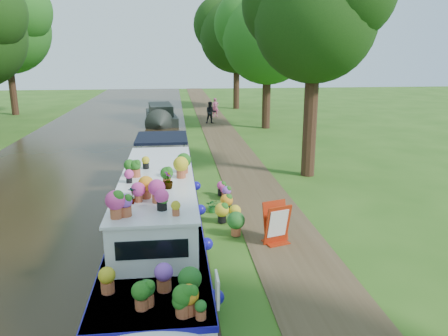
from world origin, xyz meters
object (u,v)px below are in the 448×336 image
second_boat (161,115)px  sandwich_board (277,225)px  pedestrian_dark (211,113)px  plant_boat (159,212)px  pedestrian_pink (215,107)px

second_boat → sandwich_board: second_boat is taller
pedestrian_dark → plant_boat: bearing=-100.9°
sandwich_board → pedestrian_pink: 24.42m
plant_boat → pedestrian_pink: (3.81, 23.86, -0.08)m
sandwich_board → second_boat: bearing=81.8°
sandwich_board → pedestrian_dark: (-0.02, 20.92, 0.28)m
plant_boat → pedestrian_dark: plant_boat is taller
plant_boat → sandwich_board: 3.21m
second_boat → sandwich_board: size_ratio=6.38×
pedestrian_pink → pedestrian_dark: bearing=-115.2°
pedestrian_dark → second_boat: bearing=163.0°
pedestrian_pink → pedestrian_dark: size_ratio=0.94×
sandwich_board → pedestrian_pink: pedestrian_pink is taller
plant_boat → pedestrian_dark: bearing=81.2°
pedestrian_dark → sandwich_board: bearing=-92.2°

